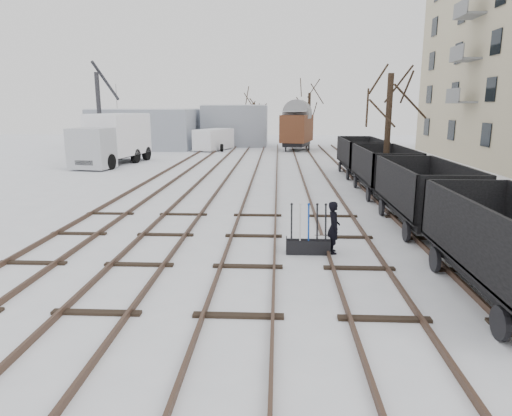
# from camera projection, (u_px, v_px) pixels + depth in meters

# --- Properties ---
(ground) EXTENTS (120.00, 120.00, 0.00)m
(ground) POSITION_uv_depth(u_px,v_px,m) (248.00, 267.00, 12.39)
(ground) COLOR white
(ground) RESTS_ON ground
(tracks) EXTENTS (13.90, 52.00, 0.16)m
(tracks) POSITION_uv_depth(u_px,v_px,m) (264.00, 183.00, 25.71)
(tracks) COLOR black
(tracks) RESTS_ON ground
(shed_left) EXTENTS (10.00, 8.00, 4.10)m
(shed_left) POSITION_uv_depth(u_px,v_px,m) (147.00, 129.00, 47.66)
(shed_left) COLOR #979EAB
(shed_left) RESTS_ON ground
(shed_right) EXTENTS (7.00, 6.00, 4.50)m
(shed_right) POSITION_uv_depth(u_px,v_px,m) (236.00, 125.00, 51.09)
(shed_right) COLOR #979EAB
(shed_right) RESTS_ON ground
(ground_frame) EXTENTS (1.30, 0.43, 1.49)m
(ground_frame) POSITION_uv_depth(u_px,v_px,m) (308.00, 244.00, 13.53)
(ground_frame) COLOR black
(ground_frame) RESTS_ON ground
(worker) EXTENTS (0.41, 0.59, 1.56)m
(worker) POSITION_uv_depth(u_px,v_px,m) (334.00, 227.00, 13.48)
(worker) COLOR black
(worker) RESTS_ON ground
(freight_wagon_a) EXTENTS (2.27, 5.67, 2.32)m
(freight_wagon_a) POSITION_uv_depth(u_px,v_px,m) (512.00, 263.00, 10.08)
(freight_wagon_a) COLOR black
(freight_wagon_a) RESTS_ON ground
(freight_wagon_b) EXTENTS (2.27, 5.67, 2.32)m
(freight_wagon_b) POSITION_uv_depth(u_px,v_px,m) (423.00, 203.00, 16.32)
(freight_wagon_b) COLOR black
(freight_wagon_b) RESTS_ON ground
(freight_wagon_c) EXTENTS (2.27, 5.67, 2.32)m
(freight_wagon_c) POSITION_uv_depth(u_px,v_px,m) (383.00, 177.00, 22.56)
(freight_wagon_c) COLOR black
(freight_wagon_c) RESTS_ON ground
(freight_wagon_d) EXTENTS (2.27, 5.67, 2.32)m
(freight_wagon_d) POSITION_uv_depth(u_px,v_px,m) (360.00, 162.00, 28.80)
(freight_wagon_d) COLOR black
(freight_wagon_d) RESTS_ON ground
(box_van_wagon) EXTENTS (3.81, 5.55, 3.87)m
(box_van_wagon) POSITION_uv_depth(u_px,v_px,m) (297.00, 127.00, 45.43)
(box_van_wagon) COLOR black
(box_van_wagon) RESTS_ON ground
(lorry) EXTENTS (3.55, 8.55, 3.77)m
(lorry) POSITION_uv_depth(u_px,v_px,m) (113.00, 139.00, 34.10)
(lorry) COLOR black
(lorry) RESTS_ON ground
(panel_van) EXTENTS (3.74, 5.21, 2.11)m
(panel_van) POSITION_uv_depth(u_px,v_px,m) (214.00, 139.00, 45.57)
(panel_van) COLOR white
(panel_van) RESTS_ON ground
(crane) EXTENTS (1.84, 4.89, 8.26)m
(crane) POSITION_uv_depth(u_px,v_px,m) (101.00, 130.00, 42.14)
(crane) COLOR #28282C
(crane) RESTS_ON ground
(tree_near) EXTENTS (0.30, 0.30, 5.86)m
(tree_near) POSITION_uv_depth(u_px,v_px,m) (387.00, 134.00, 22.60)
(tree_near) COLOR black
(tree_near) RESTS_ON ground
(tree_far_left) EXTENTS (0.30, 0.30, 4.71)m
(tree_far_left) POSITION_uv_depth(u_px,v_px,m) (254.00, 124.00, 50.88)
(tree_far_left) COLOR black
(tree_far_left) RESTS_ON ground
(tree_far_right) EXTENTS (0.30, 0.30, 5.77)m
(tree_far_right) POSITION_uv_depth(u_px,v_px,m) (309.00, 120.00, 50.31)
(tree_far_right) COLOR black
(tree_far_right) RESTS_ON ground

